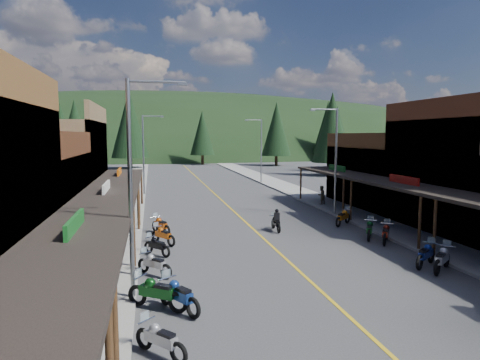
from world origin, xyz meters
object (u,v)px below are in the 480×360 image
shop_east_3 (392,176)px  pine_2 (130,124)px  streetlight_0 (134,179)px  pine_9 (337,133)px  pine_1 (61,129)px  bike_west_6 (154,263)px  pine_8 (31,136)px  bike_east_6 (426,254)px  bike_east_9 (343,216)px  pine_11 (332,127)px  bike_west_7 (157,245)px  bike_west_4 (179,294)px  bike_west_5 (157,291)px  bike_west_8 (163,234)px  streetlight_2 (334,156)px  pedestrian_east_b (321,195)px  pine_5 (328,127)px  streetlight_3 (260,148)px  bike_east_5 (442,258)px  shop_west_2 (2,205)px  pine_3 (202,133)px  shop_east_2 (476,175)px  bike_east_8 (370,229)px  bike_west_9 (161,224)px  pine_10 (75,130)px  pine_4 (276,129)px  pine_6 (394,133)px  streetlight_1 (145,151)px  shop_west_3 (46,170)px  bike_east_7 (386,232)px

shop_east_3 → pine_2: pine_2 is taller
streetlight_0 → pine_9: 59.69m
pine_1 → bike_west_6: size_ratio=6.34×
pine_8 → pine_9: size_ratio=0.93×
bike_east_6 → bike_east_9: 9.18m
pine_11 → bike_west_7: 46.75m
bike_west_4 → bike_east_9: bike_west_4 is taller
bike_west_5 → bike_west_8: bike_west_5 is taller
streetlight_2 → pine_11: pine_11 is taller
pine_11 → pedestrian_east_b: pine_11 is taller
pine_1 → pine_8: (2.00, -30.00, -1.26)m
pine_9 → pine_11: pine_11 is taller
pine_5 → streetlight_3: bearing=-122.8°
bike_east_9 → bike_east_5: bearing=-41.2°
shop_west_2 → pine_3: bearing=74.6°
shop_east_2 → streetlight_2: (-6.83, 6.30, 0.94)m
bike_west_4 → bike_east_8: (11.56, 8.16, -0.03)m
streetlight_3 → bike_west_9: bearing=-116.7°
pine_11 → bike_west_6: pine_11 is taller
bike_west_6 → streetlight_3: bearing=25.7°
pine_1 → bike_west_5: (17.74, -77.03, -6.57)m
pine_3 → pedestrian_east_b: 54.07m
shop_east_2 → bike_west_9: shop_east_2 is taller
pine_10 → shop_west_2: bearing=-85.0°
pine_3 → pine_11: bearing=-60.3°
pine_4 → bike_west_8: size_ratio=6.28×
pine_6 → bike_west_8: bearing=-129.8°
bike_west_4 → pine_5: bearing=31.3°
streetlight_1 → pine_6: (52.95, 42.00, 2.02)m
bike_east_9 → bike_west_7: bearing=-109.9°
bike_west_9 → bike_east_8: bearing=-44.4°
shop_west_3 → bike_west_7: (7.63, -11.47, -2.99)m
shop_east_2 → shop_east_3: bearing=90.2°
bike_east_9 → bike_west_9: bearing=-130.6°
streetlight_3 → pine_1: pine_1 is taller
bike_east_6 → shop_west_3: bearing=-164.9°
pine_2 → pine_3: 16.19m
streetlight_0 → bike_east_8: 15.15m
pine_11 → bike_west_8: 44.83m
pine_5 → pedestrian_east_b: pine_5 is taller
shop_east_2 → pine_2: size_ratio=0.78×
shop_west_2 → bike_east_7: bearing=-5.5°
streetlight_3 → pine_3: 36.18m
bike_west_9 → bike_east_7: size_ratio=0.99×
pine_4 → bike_west_7: pine_4 is taller
pine_3 → pine_10: size_ratio=0.95×
pine_9 → streetlight_0: bearing=-121.3°
pine_8 → bike_west_6: (15.69, -43.36, -5.41)m
bike_east_7 → pine_5: bearing=104.5°
bike_west_8 → bike_east_7: bike_east_7 is taller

